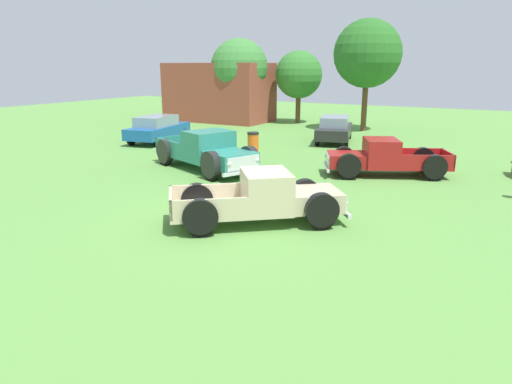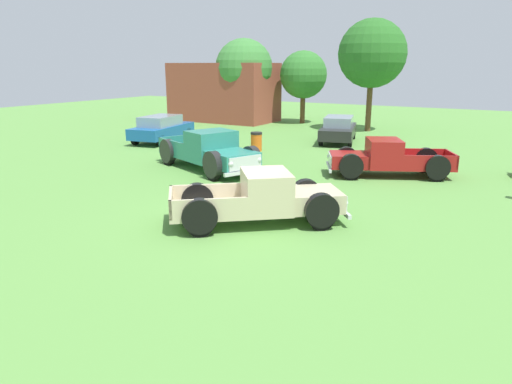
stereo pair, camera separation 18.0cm
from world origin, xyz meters
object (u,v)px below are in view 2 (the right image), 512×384
at_px(pickup_truck_foreground, 268,199).
at_px(sedan_distant_a, 338,129).
at_px(pickup_truck_behind_right, 212,152).
at_px(oak_tree_west, 303,75).
at_px(sedan_distant_b, 162,128).
at_px(oak_tree_east, 244,68).
at_px(pickup_truck_behind_left, 382,159).
at_px(trash_can, 256,141).
at_px(oak_tree_center, 372,54).

distance_m(pickup_truck_foreground, sedan_distant_a, 14.72).
bearing_deg(pickup_truck_behind_right, oak_tree_west, 102.44).
distance_m(pickup_truck_behind_right, sedan_distant_b, 8.39).
bearing_deg(oak_tree_east, sedan_distant_b, -85.67).
bearing_deg(pickup_truck_behind_left, oak_tree_west, 125.07).
bearing_deg(oak_tree_east, oak_tree_west, 25.07).
bearing_deg(trash_can, pickup_truck_foreground, -58.10).
xyz_separation_m(sedan_distant_a, trash_can, (-2.58, -4.75, -0.27)).
bearing_deg(trash_can, pickup_truck_behind_right, -81.02).
relative_size(pickup_truck_behind_left, oak_tree_west, 0.96).
bearing_deg(pickup_truck_foreground, trash_can, 121.90).
bearing_deg(pickup_truck_behind_left, pickup_truck_foreground, -98.54).
height_order(pickup_truck_behind_right, oak_tree_center, oak_tree_center).
bearing_deg(sedan_distant_a, trash_can, -118.54).
bearing_deg(pickup_truck_behind_left, oak_tree_center, 109.56).
bearing_deg(pickup_truck_foreground, pickup_truck_behind_left, 81.46).
xyz_separation_m(trash_can, oak_tree_center, (2.63, 10.11, 4.43)).
height_order(sedan_distant_a, oak_tree_west, oak_tree_west).
height_order(sedan_distant_b, trash_can, sedan_distant_b).
height_order(trash_can, oak_tree_west, oak_tree_west).
xyz_separation_m(pickup_truck_behind_left, sedan_distant_a, (-4.46, 7.08, 0.06)).
height_order(pickup_truck_foreground, oak_tree_east, oak_tree_east).
distance_m(pickup_truck_foreground, sedan_distant_b, 15.33).
bearing_deg(sedan_distant_b, oak_tree_center, 49.53).
relative_size(sedan_distant_b, oak_tree_east, 0.76).
bearing_deg(oak_tree_west, sedan_distant_b, -104.88).
bearing_deg(oak_tree_center, oak_tree_west, 162.31).
relative_size(pickup_truck_behind_right, oak_tree_west, 1.09).
xyz_separation_m(sedan_distant_b, oak_tree_center, (8.75, 10.26, 4.14)).
bearing_deg(oak_tree_west, sedan_distant_a, -52.28).
bearing_deg(oak_tree_west, oak_tree_center, -17.69).
height_order(pickup_truck_behind_left, trash_can, pickup_truck_behind_left).
bearing_deg(sedan_distant_a, sedan_distant_b, -150.63).
bearing_deg(oak_tree_center, sedan_distant_a, -90.46).
bearing_deg(oak_tree_east, pickup_truck_behind_left, -41.55).
distance_m(sedan_distant_a, trash_can, 5.42).
bearing_deg(oak_tree_west, pickup_truck_behind_left, -54.93).
xyz_separation_m(sedan_distant_a, oak_tree_east, (-9.48, 5.27, 3.25)).
distance_m(pickup_truck_foreground, pickup_truck_behind_left, 7.32).
relative_size(pickup_truck_behind_right, oak_tree_east, 0.93).
relative_size(sedan_distant_b, oak_tree_center, 0.66).
xyz_separation_m(sedan_distant_a, oak_tree_west, (-5.51, 7.13, 2.76)).
bearing_deg(pickup_truck_foreground, pickup_truck_behind_right, 138.09).
height_order(pickup_truck_behind_left, sedan_distant_a, pickup_truck_behind_left).
height_order(pickup_truck_behind_right, sedan_distant_b, pickup_truck_behind_right).
height_order(pickup_truck_behind_right, oak_tree_east, oak_tree_east).
height_order(pickup_truck_foreground, trash_can, pickup_truck_foreground).
xyz_separation_m(pickup_truck_behind_right, sedan_distant_a, (1.81, 9.68, -0.04)).
distance_m(pickup_truck_foreground, oak_tree_east, 23.67).
height_order(trash_can, oak_tree_east, oak_tree_east).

